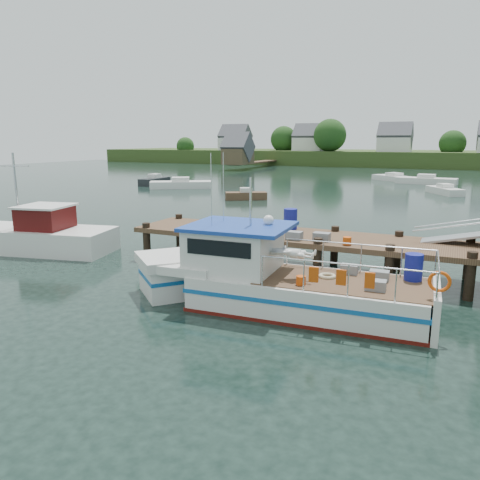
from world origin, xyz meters
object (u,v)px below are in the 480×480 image
at_px(moored_far, 426,180).
at_px(moored_e, 155,181).
at_px(moored_a, 181,184).
at_px(work_boat, 29,235).
at_px(moored_rowboat, 246,195).
at_px(dock, 458,224).
at_px(lobster_boat, 270,280).
at_px(moored_d, 394,178).
at_px(moored_b, 445,190).

xyz_separation_m(moored_far, moored_e, (-28.31, -14.29, 0.04)).
xyz_separation_m(moored_a, moored_e, (-4.87, 2.15, 0.02)).
height_order(work_boat, moored_e, work_boat).
bearing_deg(moored_rowboat, work_boat, -94.88).
xyz_separation_m(dock, moored_far, (-3.44, 41.76, -1.82)).
height_order(lobster_boat, moored_d, lobster_boat).
bearing_deg(dock, lobster_boat, -138.39).
bearing_deg(work_boat, moored_e, 102.97).
height_order(moored_far, moored_d, moored_far).
height_order(lobster_boat, moored_e, lobster_boat).
xyz_separation_m(dock, work_boat, (-17.98, -2.21, -1.53)).
distance_m(work_boat, moored_rowboat, 21.67).
distance_m(moored_a, moored_b, 26.38).
xyz_separation_m(moored_b, moored_d, (-6.25, 13.46, 0.01)).
xyz_separation_m(lobster_boat, moored_b, (3.95, 35.60, -0.48)).
bearing_deg(moored_d, work_boat, -121.48).
height_order(moored_rowboat, moored_a, moored_a).
height_order(moored_rowboat, moored_b, moored_rowboat).
xyz_separation_m(work_boat, moored_a, (-8.90, 27.52, -0.27)).
relative_size(work_boat, moored_b, 1.83).
distance_m(moored_far, moored_b, 10.92).
xyz_separation_m(lobster_boat, moored_rowboat, (-11.53, 23.94, -0.47)).
bearing_deg(moored_e, moored_d, 22.69).
bearing_deg(moored_e, moored_b, -5.61).
distance_m(dock, moored_d, 45.19).
bearing_deg(dock, moored_rowboat, 130.56).
distance_m(moored_b, moored_d, 14.84).
bearing_deg(lobster_boat, moored_a, 122.92).
bearing_deg(work_boat, dock, -4.92).
height_order(lobster_boat, moored_far, lobster_boat).
xyz_separation_m(lobster_boat, moored_a, (-21.80, 29.83, -0.41)).
distance_m(dock, lobster_boat, 6.95).
relative_size(moored_a, moored_d, 1.11).
distance_m(work_boat, moored_b, 37.31).
distance_m(lobster_boat, moored_far, 46.31).
height_order(moored_a, moored_e, moored_e).
height_order(dock, moored_rowboat, dock).
bearing_deg(work_boat, moored_rowboat, 74.48).
relative_size(moored_rowboat, moored_e, 0.79).
bearing_deg(moored_b, work_boat, -92.36).
bearing_deg(dock, moored_d, 99.43).
relative_size(moored_b, moored_d, 0.79).
xyz_separation_m(work_boat, moored_far, (14.54, 43.96, -0.29)).
xyz_separation_m(dock, moored_d, (-7.40, 44.54, -1.86)).
xyz_separation_m(lobster_boat, moored_d, (-2.31, 49.06, -0.47)).
relative_size(dock, moored_a, 2.50).
bearing_deg(work_boat, moored_far, 59.78).
distance_m(dock, moored_e, 42.02).
bearing_deg(moored_d, moored_rowboat, -128.88).
bearing_deg(moored_a, moored_e, 144.70).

